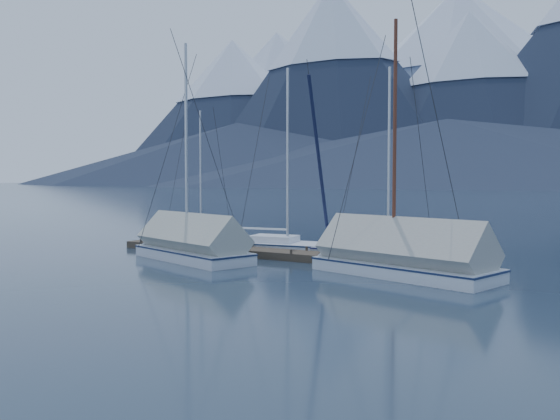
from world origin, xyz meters
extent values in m
plane|color=#162332|center=(0.00, 0.00, 0.00)|extent=(1000.00, 1000.00, 0.00)
cone|color=#475675|center=(-260.00, 420.00, 65.00)|extent=(308.00, 308.00, 130.00)
cone|color=silver|center=(-260.00, 420.00, 103.20)|extent=(133.24, 133.24, 54.60)
cone|color=#475675|center=(-110.00, 440.00, 75.00)|extent=(352.00, 352.00, 150.00)
cone|color=silver|center=(-110.00, 440.00, 119.00)|extent=(152.28, 152.28, 63.00)
cone|color=#192133|center=(-220.00, 300.00, 47.50)|extent=(209.00, 209.00, 95.00)
cone|color=silver|center=(-220.00, 300.00, 75.55)|extent=(90.41, 90.41, 39.90)
cone|color=#192133|center=(-140.00, 285.00, 57.50)|extent=(190.00, 190.00, 115.00)
cone|color=silver|center=(-140.00, 285.00, 91.35)|extent=(82.19, 82.19, 48.30)
cone|color=#192133|center=(-65.00, 295.00, 45.00)|extent=(171.00, 171.00, 90.00)
cone|color=silver|center=(-65.00, 295.00, 71.60)|extent=(73.97, 73.97, 37.80)
cone|color=#192133|center=(-180.00, 250.00, 17.50)|extent=(364.00, 364.00, 35.00)
cone|color=#192133|center=(-60.00, 240.00, 15.00)|extent=(416.00, 416.00, 30.00)
cube|color=#382D23|center=(0.00, 2.00, 0.17)|extent=(18.00, 1.50, 0.34)
cube|color=black|center=(-6.00, 2.00, -0.05)|extent=(3.00, 1.30, 0.30)
cube|color=black|center=(0.00, 2.00, -0.05)|extent=(3.00, 1.30, 0.30)
cube|color=black|center=(6.00, 2.00, -0.05)|extent=(3.00, 1.30, 0.30)
cylinder|color=#382D23|center=(-8.00, 2.70, 0.35)|extent=(0.12, 0.12, 0.35)
cylinder|color=#382D23|center=(-8.00, 1.30, 0.35)|extent=(0.12, 0.12, 0.35)
cylinder|color=#382D23|center=(-5.00, 2.70, 0.35)|extent=(0.12, 0.12, 0.35)
cylinder|color=#382D23|center=(-5.00, 1.30, 0.35)|extent=(0.12, 0.12, 0.35)
cylinder|color=#382D23|center=(-2.00, 2.70, 0.35)|extent=(0.12, 0.12, 0.35)
cylinder|color=#382D23|center=(-2.00, 1.30, 0.35)|extent=(0.12, 0.12, 0.35)
cylinder|color=#382D23|center=(1.00, 2.70, 0.35)|extent=(0.12, 0.12, 0.35)
cylinder|color=#382D23|center=(1.00, 1.30, 0.35)|extent=(0.12, 0.12, 0.35)
cylinder|color=#382D23|center=(4.00, 2.70, 0.35)|extent=(0.12, 0.12, 0.35)
cylinder|color=#382D23|center=(4.00, 1.30, 0.35)|extent=(0.12, 0.12, 0.35)
cylinder|color=#382D23|center=(7.00, 2.70, 0.35)|extent=(0.12, 0.12, 0.35)
cylinder|color=#382D23|center=(7.00, 1.30, 0.35)|extent=(0.12, 0.12, 0.35)
cube|color=silver|center=(-6.88, 4.29, 0.10)|extent=(5.47, 3.04, 0.57)
cube|color=silver|center=(-6.88, 4.29, -0.16)|extent=(4.51, 2.08, 0.26)
cube|color=#182649|center=(-6.88, 4.29, 0.35)|extent=(5.52, 3.07, 0.05)
cone|color=silver|center=(-4.00, 5.08, 0.10)|extent=(1.36, 1.86, 1.66)
cube|color=silver|center=(-7.13, 4.22, 0.52)|extent=(2.07, 1.65, 0.26)
cylinder|color=#B2B7BF|center=(-6.55, 4.38, 3.85)|extent=(0.10, 0.10, 6.93)
cylinder|color=#B2B7BF|center=(-7.72, 4.06, 0.91)|extent=(2.28, 0.69, 0.08)
cylinder|color=#26262B|center=(-5.29, 4.73, 3.85)|extent=(0.71, 2.53, 6.94)
cube|color=white|center=(-1.25, 4.01, 0.13)|extent=(6.63, 3.02, 0.70)
cube|color=white|center=(-1.25, 4.01, -0.19)|extent=(5.55, 1.94, 0.32)
cube|color=navy|center=(-1.25, 4.01, 0.43)|extent=(6.70, 3.05, 0.06)
cone|color=white|center=(2.39, 4.53, 0.13)|extent=(1.45, 2.19, 2.05)
cube|color=white|center=(-1.57, 3.96, 0.64)|extent=(2.43, 1.80, 0.32)
cylinder|color=#B2B7BF|center=(-0.83, 4.07, 4.74)|extent=(0.13, 0.13, 8.52)
cylinder|color=#B2B7BF|center=(-2.31, 3.86, 1.12)|extent=(2.86, 0.51, 0.10)
cylinder|color=#26262B|center=(0.75, 4.30, 4.74)|extent=(0.48, 3.19, 8.53)
cube|color=#B8BCC5|center=(4.03, 4.02, 0.12)|extent=(6.13, 2.24, 0.67)
cube|color=#B8BCC5|center=(4.03, 4.02, -0.18)|extent=(5.19, 1.30, 0.30)
cube|color=navy|center=(4.03, 4.02, 0.40)|extent=(6.19, 2.26, 0.06)
cone|color=#B8BCC5|center=(7.51, 3.90, 0.12)|extent=(1.18, 1.98, 1.94)
cube|color=#B8BCC5|center=(3.73, 4.03, 0.61)|extent=(2.17, 1.49, 0.30)
cylinder|color=#B2B7BF|center=(4.43, 4.01, 4.49)|extent=(0.12, 0.12, 8.08)
cylinder|color=#B2B7BF|center=(3.02, 4.06, 1.06)|extent=(2.73, 0.19, 0.09)
cylinder|color=#26262B|center=(5.95, 3.95, 4.49)|extent=(0.13, 3.05, 8.09)
cube|color=white|center=(6.53, 0.13, 0.14)|extent=(7.38, 4.19, 0.74)
cube|color=white|center=(6.53, 0.13, -0.20)|extent=(6.09, 2.85, 0.34)
cube|color=#182549|center=(6.53, 0.13, 0.45)|extent=(7.46, 4.24, 0.07)
cone|color=white|center=(2.67, 1.17, 0.14)|extent=(1.81, 2.62, 2.38)
cylinder|color=#592819|center=(6.10, 0.25, 5.01)|extent=(0.14, 0.14, 9.01)
cylinder|color=#592819|center=(7.62, -0.16, 1.18)|extent=(3.06, 0.91, 0.10)
cylinder|color=#26262B|center=(4.41, 0.70, 5.01)|extent=(0.93, 3.40, 9.02)
cube|color=#A2A197|center=(6.53, 0.13, 0.96)|extent=(7.06, 4.15, 2.52)
cube|color=silver|center=(-2.91, -0.68, 0.14)|extent=(6.75, 4.11, 0.75)
cube|color=silver|center=(-2.91, -0.68, -0.20)|extent=(5.53, 2.85, 0.34)
cube|color=#162142|center=(-2.91, -0.68, 0.45)|extent=(6.82, 4.15, 0.07)
cone|color=silver|center=(-6.42, 0.45, 0.14)|extent=(1.86, 2.46, 2.18)
cylinder|color=#B2B7BF|center=(-3.34, -0.54, 5.05)|extent=(0.14, 0.14, 9.08)
cylinder|color=#B2B7BF|center=(-1.82, -1.03, 1.19)|extent=(2.75, 0.98, 0.10)
cylinder|color=#26262B|center=(-4.85, -0.05, 5.05)|extent=(1.01, 3.06, 9.09)
cube|color=#9FA196|center=(-2.91, -0.68, 0.97)|extent=(6.46, 4.05, 2.31)
imported|color=black|center=(2.98, 2.14, 1.13)|extent=(0.53, 0.66, 1.57)
camera|label=1|loc=(14.06, -20.90, 3.61)|focal=38.00mm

